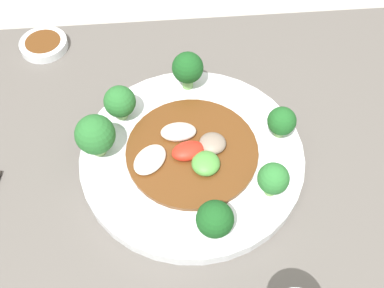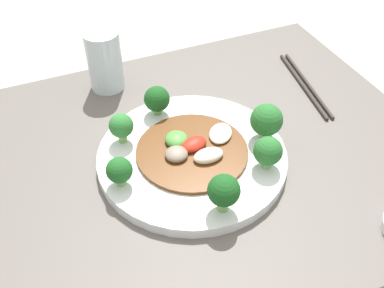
# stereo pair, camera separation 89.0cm
# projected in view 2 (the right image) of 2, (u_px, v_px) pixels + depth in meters

# --- Properties ---
(table) EXTENTS (0.85, 0.66, 0.78)m
(table) POSITION_uv_depth(u_px,v_px,m) (192.00, 274.00, 1.04)
(table) COLOR #5B5651
(table) RESTS_ON ground_plane
(plate) EXTENTS (0.32, 0.32, 0.02)m
(plate) POSITION_uv_depth(u_px,v_px,m) (192.00, 157.00, 0.76)
(plate) COLOR silver
(plate) RESTS_ON table
(broccoli_north) EXTENTS (0.05, 0.05, 0.06)m
(broccoli_north) POSITION_uv_depth(u_px,v_px,m) (157.00, 99.00, 0.81)
(broccoli_north) COLOR #7AAD5B
(broccoli_north) RESTS_ON plate
(broccoli_south) EXTENTS (0.05, 0.05, 0.06)m
(broccoli_south) POSITION_uv_depth(u_px,v_px,m) (224.00, 191.00, 0.64)
(broccoli_south) COLOR #70A356
(broccoli_south) RESTS_ON plate
(broccoli_west) EXTENTS (0.04, 0.04, 0.05)m
(broccoli_west) POSITION_uv_depth(u_px,v_px,m) (119.00, 171.00, 0.68)
(broccoli_west) COLOR #89B76B
(broccoli_west) RESTS_ON plate
(broccoli_northwest) EXTENTS (0.04, 0.04, 0.06)m
(broccoli_northwest) POSITION_uv_depth(u_px,v_px,m) (121.00, 126.00, 0.75)
(broccoli_northwest) COLOR #7AAD5B
(broccoli_northwest) RESTS_ON plate
(broccoli_southeast) EXTENTS (0.05, 0.05, 0.06)m
(broccoli_southeast) POSITION_uv_depth(u_px,v_px,m) (268.00, 151.00, 0.71)
(broccoli_southeast) COLOR #89B76B
(broccoli_southeast) RESTS_ON plate
(broccoli_east) EXTENTS (0.06, 0.06, 0.07)m
(broccoli_east) POSITION_uv_depth(u_px,v_px,m) (266.00, 120.00, 0.75)
(broccoli_east) COLOR #89B76B
(broccoli_east) RESTS_ON plate
(stirfry_center) EXTENTS (0.19, 0.19, 0.02)m
(stirfry_center) POSITION_uv_depth(u_px,v_px,m) (194.00, 149.00, 0.75)
(stirfry_center) COLOR #5B3314
(stirfry_center) RESTS_ON plate
(drinking_glass) EXTENTS (0.07, 0.07, 0.12)m
(drinking_glass) POSITION_uv_depth(u_px,v_px,m) (105.00, 61.00, 0.88)
(drinking_glass) COLOR silver
(drinking_glass) RESTS_ON table
(chopsticks) EXTENTS (0.06, 0.23, 0.01)m
(chopsticks) POSITION_uv_depth(u_px,v_px,m) (305.00, 85.00, 0.92)
(chopsticks) COLOR #2D2823
(chopsticks) RESTS_ON table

